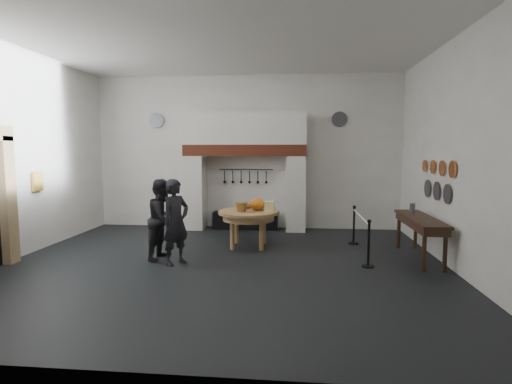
# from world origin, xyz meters

# --- Properties ---
(floor) EXTENTS (9.00, 8.00, 0.02)m
(floor) POSITION_xyz_m (0.00, 0.00, 0.00)
(floor) COLOR black
(floor) RESTS_ON ground
(ceiling) EXTENTS (9.00, 8.00, 0.02)m
(ceiling) POSITION_xyz_m (0.00, 0.00, 4.50)
(ceiling) COLOR silver
(ceiling) RESTS_ON wall_back
(wall_back) EXTENTS (9.00, 0.02, 4.50)m
(wall_back) POSITION_xyz_m (0.00, 4.00, 2.25)
(wall_back) COLOR white
(wall_back) RESTS_ON floor
(wall_front) EXTENTS (9.00, 0.02, 4.50)m
(wall_front) POSITION_xyz_m (0.00, -4.00, 2.25)
(wall_front) COLOR white
(wall_front) RESTS_ON floor
(wall_left) EXTENTS (0.02, 8.00, 4.50)m
(wall_left) POSITION_xyz_m (-4.50, 0.00, 2.25)
(wall_left) COLOR white
(wall_left) RESTS_ON floor
(wall_right) EXTENTS (0.02, 8.00, 4.50)m
(wall_right) POSITION_xyz_m (4.50, 0.00, 2.25)
(wall_right) COLOR white
(wall_right) RESTS_ON floor
(chimney_pier_left) EXTENTS (0.55, 0.70, 2.15)m
(chimney_pier_left) POSITION_xyz_m (-1.48, 3.65, 1.07)
(chimney_pier_left) COLOR silver
(chimney_pier_left) RESTS_ON floor
(chimney_pier_right) EXTENTS (0.55, 0.70, 2.15)m
(chimney_pier_right) POSITION_xyz_m (1.48, 3.65, 1.07)
(chimney_pier_right) COLOR silver
(chimney_pier_right) RESTS_ON floor
(hearth_brick_band) EXTENTS (3.50, 0.72, 0.32)m
(hearth_brick_band) POSITION_xyz_m (0.00, 3.65, 2.31)
(hearth_brick_band) COLOR #9E442B
(hearth_brick_band) RESTS_ON chimney_pier_left
(chimney_hood) EXTENTS (3.50, 0.70, 0.90)m
(chimney_hood) POSITION_xyz_m (0.00, 3.65, 2.92)
(chimney_hood) COLOR silver
(chimney_hood) RESTS_ON hearth_brick_band
(iron_range) EXTENTS (1.90, 0.45, 0.50)m
(iron_range) POSITION_xyz_m (0.00, 3.72, 0.25)
(iron_range) COLOR black
(iron_range) RESTS_ON floor
(utensil_rail) EXTENTS (1.60, 0.02, 0.02)m
(utensil_rail) POSITION_xyz_m (0.00, 3.92, 1.75)
(utensil_rail) COLOR black
(utensil_rail) RESTS_ON wall_back
(door_jamb_far) EXTENTS (0.22, 0.30, 2.60)m
(door_jamb_far) POSITION_xyz_m (-4.38, -0.30, 1.30)
(door_jamb_far) COLOR tan
(door_jamb_far) RESTS_ON floor
(wall_plaque) EXTENTS (0.05, 0.34, 0.44)m
(wall_plaque) POSITION_xyz_m (-4.45, 0.80, 1.60)
(wall_plaque) COLOR gold
(wall_plaque) RESTS_ON wall_left
(work_table) EXTENTS (1.50, 1.50, 0.07)m
(work_table) POSITION_xyz_m (0.35, 1.55, 0.84)
(work_table) COLOR tan
(work_table) RESTS_ON floor
(pumpkin) EXTENTS (0.36, 0.36, 0.31)m
(pumpkin) POSITION_xyz_m (0.55, 1.65, 1.03)
(pumpkin) COLOR orange
(pumpkin) RESTS_ON work_table
(cheese_block_big) EXTENTS (0.22, 0.22, 0.24)m
(cheese_block_big) POSITION_xyz_m (0.85, 1.50, 0.99)
(cheese_block_big) COLOR #EFD98E
(cheese_block_big) RESTS_ON work_table
(cheese_block_small) EXTENTS (0.18, 0.18, 0.20)m
(cheese_block_small) POSITION_xyz_m (0.83, 1.80, 0.97)
(cheese_block_small) COLOR #FFE998
(cheese_block_small) RESTS_ON work_table
(wicker_basket) EXTENTS (0.33, 0.33, 0.22)m
(wicker_basket) POSITION_xyz_m (0.20, 1.40, 0.98)
(wicker_basket) COLOR olive
(wicker_basket) RESTS_ON work_table
(bread_loaf) EXTENTS (0.31, 0.18, 0.13)m
(bread_loaf) POSITION_xyz_m (0.25, 1.90, 0.94)
(bread_loaf) COLOR #A5673A
(bread_loaf) RESTS_ON work_table
(visitor_near) EXTENTS (0.70, 0.76, 1.74)m
(visitor_near) POSITION_xyz_m (-0.96, -0.03, 0.87)
(visitor_near) COLOR black
(visitor_near) RESTS_ON floor
(visitor_far) EXTENTS (0.80, 0.94, 1.71)m
(visitor_far) POSITION_xyz_m (-1.36, 0.37, 0.85)
(visitor_far) COLOR black
(visitor_far) RESTS_ON floor
(side_table) EXTENTS (0.55, 2.20, 0.06)m
(side_table) POSITION_xyz_m (4.10, 0.84, 0.87)
(side_table) COLOR #361E13
(side_table) RESTS_ON floor
(pewter_jug) EXTENTS (0.12, 0.12, 0.22)m
(pewter_jug) POSITION_xyz_m (4.10, 1.44, 1.01)
(pewter_jug) COLOR #525358
(pewter_jug) RESTS_ON side_table
(copper_pan_a) EXTENTS (0.03, 0.34, 0.34)m
(copper_pan_a) POSITION_xyz_m (4.46, 0.20, 1.95)
(copper_pan_a) COLOR #C6662D
(copper_pan_a) RESTS_ON wall_right
(copper_pan_b) EXTENTS (0.03, 0.32, 0.32)m
(copper_pan_b) POSITION_xyz_m (4.46, 0.75, 1.95)
(copper_pan_b) COLOR #C6662D
(copper_pan_b) RESTS_ON wall_right
(copper_pan_c) EXTENTS (0.03, 0.30, 0.30)m
(copper_pan_c) POSITION_xyz_m (4.46, 1.30, 1.95)
(copper_pan_c) COLOR #C6662D
(copper_pan_c) RESTS_ON wall_right
(copper_pan_d) EXTENTS (0.03, 0.28, 0.28)m
(copper_pan_d) POSITION_xyz_m (4.46, 1.85, 1.95)
(copper_pan_d) COLOR #C6662D
(copper_pan_d) RESTS_ON wall_right
(pewter_plate_left) EXTENTS (0.03, 0.40, 0.40)m
(pewter_plate_left) POSITION_xyz_m (4.46, 0.40, 1.45)
(pewter_plate_left) COLOR #4C4C51
(pewter_plate_left) RESTS_ON wall_right
(pewter_plate_mid) EXTENTS (0.03, 0.40, 0.40)m
(pewter_plate_mid) POSITION_xyz_m (4.46, 1.00, 1.45)
(pewter_plate_mid) COLOR #4C4C51
(pewter_plate_mid) RESTS_ON wall_right
(pewter_plate_right) EXTENTS (0.03, 0.40, 0.40)m
(pewter_plate_right) POSITION_xyz_m (4.46, 1.60, 1.45)
(pewter_plate_right) COLOR #4C4C51
(pewter_plate_right) RESTS_ON wall_right
(pewter_plate_back_left) EXTENTS (0.44, 0.03, 0.44)m
(pewter_plate_back_left) POSITION_xyz_m (-2.70, 3.96, 3.20)
(pewter_plate_back_left) COLOR #4C4C51
(pewter_plate_back_left) RESTS_ON wall_back
(pewter_plate_back_right) EXTENTS (0.44, 0.03, 0.44)m
(pewter_plate_back_right) POSITION_xyz_m (2.70, 3.96, 3.20)
(pewter_plate_back_right) COLOR #4C4C51
(pewter_plate_back_right) RESTS_ON wall_back
(barrier_post_near) EXTENTS (0.05, 0.05, 0.90)m
(barrier_post_near) POSITION_xyz_m (2.91, 0.12, 0.45)
(barrier_post_near) COLOR black
(barrier_post_near) RESTS_ON floor
(barrier_post_far) EXTENTS (0.05, 0.05, 0.90)m
(barrier_post_far) POSITION_xyz_m (2.91, 2.12, 0.45)
(barrier_post_far) COLOR black
(barrier_post_far) RESTS_ON floor
(barrier_rope) EXTENTS (0.04, 2.00, 0.04)m
(barrier_rope) POSITION_xyz_m (2.91, 1.12, 0.85)
(barrier_rope) COLOR white
(barrier_rope) RESTS_ON barrier_post_near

